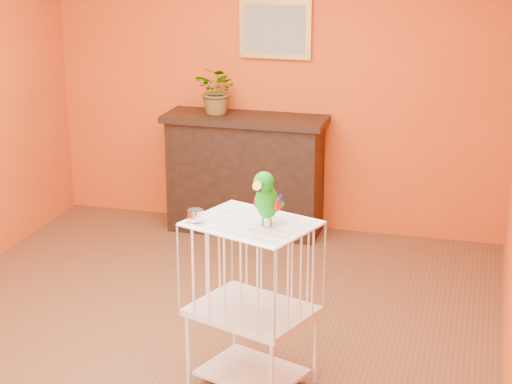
% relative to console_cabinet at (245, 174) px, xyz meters
% --- Properties ---
extents(ground, '(4.50, 4.50, 0.00)m').
position_rel_console_cabinet_xyz_m(ground, '(0.21, -2.01, -0.52)').
color(ground, brown).
rests_on(ground, ground).
extents(room_shell, '(4.50, 4.50, 4.50)m').
position_rel_console_cabinet_xyz_m(room_shell, '(0.21, -2.01, 1.06)').
color(room_shell, '#D74914').
rests_on(room_shell, ground).
extents(console_cabinet, '(1.40, 0.50, 1.04)m').
position_rel_console_cabinet_xyz_m(console_cabinet, '(0.00, 0.00, 0.00)').
color(console_cabinet, black).
rests_on(console_cabinet, ground).
extents(potted_plant, '(0.50, 0.52, 0.32)m').
position_rel_console_cabinet_xyz_m(potted_plant, '(-0.24, 0.00, 0.68)').
color(potted_plant, '#26722D').
rests_on(potted_plant, console_cabinet).
extents(framed_picture, '(0.62, 0.04, 0.50)m').
position_rel_console_cabinet_xyz_m(framed_picture, '(0.21, 0.21, 1.23)').
color(framed_picture, '#B49340').
rests_on(framed_picture, room_shell).
extents(birdcage, '(0.79, 0.70, 1.02)m').
position_rel_console_cabinet_xyz_m(birdcage, '(0.77, -2.52, 0.01)').
color(birdcage, white).
rests_on(birdcage, ground).
extents(feed_cup, '(0.09, 0.09, 0.06)m').
position_rel_console_cabinet_xyz_m(feed_cup, '(0.46, -2.58, 0.53)').
color(feed_cup, silver).
rests_on(feed_cup, birdcage).
extents(parrot, '(0.17, 0.29, 0.32)m').
position_rel_console_cabinet_xyz_m(parrot, '(0.86, -2.54, 0.66)').
color(parrot, '#59544C').
rests_on(parrot, birdcage).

